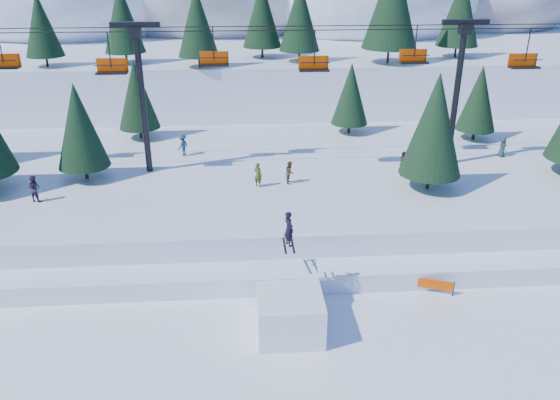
{
  "coord_description": "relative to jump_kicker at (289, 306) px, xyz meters",
  "views": [
    {
      "loc": [
        -2.26,
        -19.44,
        16.5
      ],
      "look_at": [
        -0.43,
        6.0,
        5.2
      ],
      "focal_mm": 35.0,
      "sensor_mm": 36.0,
      "label": 1
    }
  ],
  "objects": [
    {
      "name": "chairlift",
      "position": [
        1.54,
        15.59,
        8.14
      ],
      "size": [
        46.0,
        3.21,
        10.28
      ],
      "color": "black",
      "rests_on": "mid_shelf"
    },
    {
      "name": "ground",
      "position": [
        0.25,
        -2.46,
        -1.18
      ],
      "size": [
        160.0,
        160.0,
        0.0
      ],
      "primitive_type": "plane",
      "color": "white",
      "rests_on": "ground"
    },
    {
      "name": "banner_near",
      "position": [
        7.64,
        2.41,
        -0.64
      ],
      "size": [
        2.7,
        1.0,
        0.9
      ],
      "color": "black",
      "rests_on": "ground"
    },
    {
      "name": "mid_shelf",
      "position": [
        0.25,
        15.54,
        0.07
      ],
      "size": [
        70.0,
        22.0,
        2.5
      ],
      "primitive_type": "cube",
      "color": "white",
      "rests_on": "ground"
    },
    {
      "name": "conifer_stand",
      "position": [
        0.58,
        15.67,
        5.87
      ],
      "size": [
        62.2,
        16.54,
        9.45
      ],
      "color": "black",
      "rests_on": "mid_shelf"
    },
    {
      "name": "berm",
      "position": [
        0.25,
        5.54,
        -0.63
      ],
      "size": [
        70.0,
        6.0,
        1.1
      ],
      "primitive_type": "cube",
      "color": "white",
      "rests_on": "ground"
    },
    {
      "name": "mountain_ridge",
      "position": [
        -4.8,
        70.86,
        8.47
      ],
      "size": [
        119.0,
        60.7,
        26.46
      ],
      "color": "white",
      "rests_on": "ground"
    },
    {
      "name": "banner_far",
      "position": [
        10.88,
        4.0,
        -0.64
      ],
      "size": [
        2.82,
        0.55,
        0.9
      ],
      "color": "black",
      "rests_on": "ground"
    },
    {
      "name": "jump_kicker",
      "position": [
        0.0,
        0.0,
        0.0
      ],
      "size": [
        3.09,
        4.33,
        5.49
      ],
      "color": "white",
      "rests_on": "ground"
    },
    {
      "name": "distant_skiers",
      "position": [
        -1.22,
        14.41,
        2.16
      ],
      "size": [
        33.81,
        9.24,
        1.78
      ],
      "color": "#434317",
      "rests_on": "mid_shelf"
    }
  ]
}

